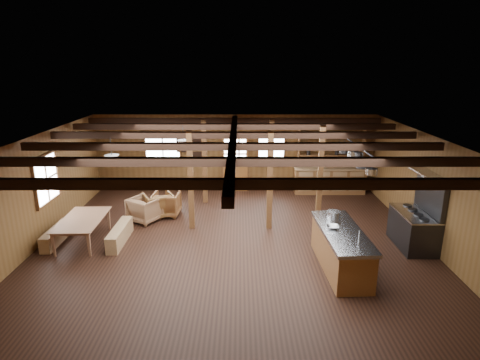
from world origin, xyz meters
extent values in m
cube|color=black|center=(0.00, 0.00, -0.01)|extent=(10.00, 9.00, 0.02)
cube|color=black|center=(0.00, 0.00, 2.81)|extent=(10.00, 9.00, 0.02)
cube|color=brown|center=(-5.01, 0.00, 1.40)|extent=(0.02, 9.00, 2.80)
cube|color=brown|center=(5.01, 0.00, 1.40)|extent=(0.02, 9.00, 2.80)
cube|color=brown|center=(0.00, 4.51, 1.40)|extent=(10.00, 0.02, 2.80)
cube|color=brown|center=(0.00, -4.51, 1.40)|extent=(10.00, 0.02, 2.80)
cube|color=black|center=(0.00, -3.50, 2.68)|extent=(9.80, 0.12, 0.18)
cube|color=black|center=(0.00, -2.00, 2.68)|extent=(9.80, 0.12, 0.18)
cube|color=black|center=(0.00, -0.50, 2.68)|extent=(9.80, 0.12, 0.18)
cube|color=black|center=(0.00, 1.00, 2.68)|extent=(9.80, 0.12, 0.18)
cube|color=black|center=(0.00, 2.50, 2.68)|extent=(9.80, 0.12, 0.18)
cube|color=black|center=(0.00, 3.80, 2.68)|extent=(9.80, 0.12, 0.18)
cube|color=black|center=(0.00, 0.00, 2.68)|extent=(0.18, 8.82, 0.18)
cube|color=#472514|center=(-1.20, 1.00, 1.40)|extent=(0.15, 0.15, 2.80)
cube|color=#472514|center=(-1.00, 3.20, 1.40)|extent=(0.15, 0.15, 2.80)
cube|color=#472514|center=(1.00, 1.00, 1.40)|extent=(0.15, 0.15, 2.80)
cube|color=#472514|center=(1.20, 3.20, 1.40)|extent=(0.15, 0.15, 2.80)
cube|color=#472514|center=(2.60, 2.00, 1.40)|extent=(0.15, 0.15, 2.80)
cube|color=brown|center=(0.00, 4.45, 0.55)|extent=(0.90, 0.06, 1.10)
cube|color=#472514|center=(-0.48, 4.45, 1.05)|extent=(0.06, 0.08, 2.10)
cube|color=#472514|center=(0.48, 4.45, 1.05)|extent=(0.06, 0.08, 2.10)
cube|color=#472514|center=(0.00, 4.45, 2.12)|extent=(1.02, 0.08, 0.06)
cube|color=white|center=(0.00, 4.45, 1.55)|extent=(0.84, 0.02, 0.90)
cube|color=white|center=(-2.60, 4.46, 1.60)|extent=(1.20, 0.02, 1.20)
cube|color=#472514|center=(-2.60, 4.46, 1.60)|extent=(1.32, 0.06, 1.32)
cube|color=white|center=(1.30, 4.46, 1.60)|extent=(0.90, 0.02, 1.20)
cube|color=#472514|center=(1.30, 4.46, 1.60)|extent=(1.02, 0.06, 1.32)
cube|color=white|center=(-4.96, 0.50, 1.60)|extent=(0.02, 1.20, 1.20)
cube|color=#472514|center=(-4.96, 0.50, 1.60)|extent=(0.14, 1.24, 1.32)
cube|color=silver|center=(-1.30, 4.46, 1.80)|extent=(0.50, 0.03, 0.40)
cube|color=black|center=(-1.30, 4.45, 1.80)|extent=(0.55, 0.02, 0.45)
cube|color=silver|center=(-1.90, 4.46, 1.70)|extent=(0.35, 0.03, 0.45)
cube|color=black|center=(-1.90, 4.45, 1.70)|extent=(0.40, 0.02, 0.50)
cube|color=silver|center=(-1.30, 4.46, 1.30)|extent=(0.40, 0.03, 0.30)
cube|color=black|center=(-1.30, 4.45, 1.30)|extent=(0.45, 0.02, 0.35)
cube|color=brown|center=(3.40, 4.20, 0.45)|extent=(2.50, 0.55, 0.90)
cube|color=#916342|center=(3.40, 4.18, 0.93)|extent=(2.55, 0.60, 0.06)
cube|color=brown|center=(3.40, 4.25, 1.40)|extent=(2.30, 0.35, 0.04)
cube|color=brown|center=(3.40, 4.25, 1.75)|extent=(2.30, 0.35, 0.04)
cube|color=brown|center=(3.40, 4.25, 2.10)|extent=(2.30, 0.35, 0.04)
cube|color=brown|center=(2.25, 4.25, 1.75)|extent=(0.04, 0.35, 1.40)
cube|color=brown|center=(4.55, 4.25, 1.75)|extent=(0.04, 0.35, 1.40)
cylinder|color=#2B2B2D|center=(-3.00, 0.00, 2.58)|extent=(0.02, 0.02, 0.45)
cone|color=white|center=(-3.00, 0.00, 2.25)|extent=(0.36, 0.36, 0.22)
cylinder|color=#2B2B2D|center=(-1.50, 2.00, 2.58)|extent=(0.02, 0.02, 0.45)
cone|color=white|center=(-1.50, 2.00, 2.25)|extent=(0.36, 0.36, 0.22)
cylinder|color=#2B2B2D|center=(3.11, 0.30, 2.55)|extent=(0.04, 3.00, 0.04)
cylinder|color=#2B2B2D|center=(3.10, -1.05, 2.42)|extent=(0.01, 0.01, 0.26)
cylinder|color=#B0B2B7|center=(3.10, -1.05, 2.22)|extent=(0.26, 0.26, 0.14)
cylinder|color=#2B2B2D|center=(3.02, -0.60, 2.44)|extent=(0.01, 0.01, 0.23)
cylinder|color=#2B2B2D|center=(3.02, -0.60, 2.25)|extent=(0.27, 0.27, 0.14)
cylinder|color=#2B2B2D|center=(3.16, -0.15, 2.43)|extent=(0.01, 0.01, 0.24)
cylinder|color=#B0B2B7|center=(3.16, -0.15, 2.24)|extent=(0.27, 0.27, 0.14)
cylinder|color=#2B2B2D|center=(3.21, 0.30, 2.45)|extent=(0.01, 0.01, 0.20)
cylinder|color=#2B2B2D|center=(3.21, 0.30, 2.28)|extent=(0.21, 0.21, 0.14)
cylinder|color=#2B2B2D|center=(3.18, 0.75, 2.43)|extent=(0.01, 0.01, 0.25)
cylinder|color=#B0B2B7|center=(3.18, 0.75, 2.23)|extent=(0.28, 0.28, 0.14)
cylinder|color=#2B2B2D|center=(3.05, 1.20, 2.42)|extent=(0.01, 0.01, 0.27)
cylinder|color=#2B2B2D|center=(3.05, 1.20, 2.21)|extent=(0.26, 0.26, 0.14)
cylinder|color=#2B2B2D|center=(3.03, 1.65, 2.42)|extent=(0.01, 0.01, 0.25)
cylinder|color=#B0B2B7|center=(3.03, 1.65, 2.23)|extent=(0.19, 0.19, 0.14)
cube|color=brown|center=(2.47, -1.35, 0.43)|extent=(0.90, 2.43, 0.86)
cube|color=#B0B2B7|center=(2.47, -1.35, 0.90)|extent=(0.99, 2.54, 0.08)
cylinder|color=#2B2B2D|center=(2.47, -1.95, 0.90)|extent=(0.44, 0.44, 0.06)
cylinder|color=#B0B2B7|center=(2.67, -1.95, 1.05)|extent=(0.03, 0.03, 0.30)
cube|color=#916342|center=(2.68, -0.90, 0.20)|extent=(0.50, 0.39, 0.41)
cube|color=#2B2B2D|center=(4.60, -0.21, 0.44)|extent=(0.79, 1.47, 0.88)
cube|color=#B0B2B7|center=(4.60, -0.21, 0.90)|extent=(0.81, 1.49, 0.04)
cube|color=#2B2B2D|center=(4.92, -0.21, 1.42)|extent=(0.12, 1.47, 0.98)
cube|color=#B0B2B7|center=(4.80, -0.21, 1.92)|extent=(0.40, 1.57, 0.05)
imported|color=brown|center=(-3.90, 0.04, 0.33)|extent=(1.09, 1.89, 0.65)
cube|color=#916342|center=(-4.65, 0.04, 0.20)|extent=(0.27, 1.46, 0.40)
cube|color=#916342|center=(-2.99, 0.04, 0.22)|extent=(0.29, 1.56, 0.43)
imported|color=brown|center=(-2.32, 1.88, 0.38)|extent=(1.09, 1.10, 0.75)
imported|color=brown|center=(-2.09, 1.97, 0.37)|extent=(0.84, 0.86, 0.74)
imported|color=brown|center=(-2.65, 1.49, 0.37)|extent=(1.10, 1.11, 0.74)
cylinder|color=#B0B2B7|center=(2.42, -0.69, 1.04)|extent=(0.33, 0.33, 0.20)
imported|color=silver|center=(2.27, -1.26, 0.98)|extent=(0.31, 0.31, 0.07)
camera|label=1|loc=(0.17, -9.66, 4.55)|focal=30.00mm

